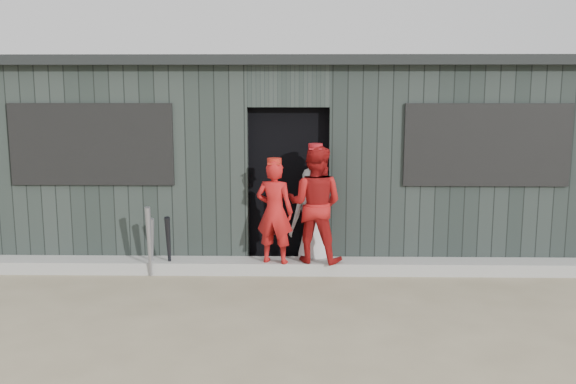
{
  "coord_description": "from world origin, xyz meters",
  "views": [
    {
      "loc": [
        0.14,
        -5.76,
        2.28
      ],
      "look_at": [
        0.0,
        1.8,
        1.0
      ],
      "focal_mm": 40.0,
      "sensor_mm": 36.0,
      "label": 1
    }
  ],
  "objects_px": {
    "bat_mid": "(149,242)",
    "dugout": "(290,153)",
    "bat_left": "(152,245)",
    "player_red_right": "(315,204)",
    "player_red_left": "(275,212)",
    "bat_right": "(169,245)",
    "player_grey_back": "(315,217)"
  },
  "relations": [
    {
      "from": "bat_mid",
      "to": "player_grey_back",
      "type": "bearing_deg",
      "value": 14.17
    },
    {
      "from": "player_red_left",
      "to": "dugout",
      "type": "distance_m",
      "value": 1.86
    },
    {
      "from": "bat_left",
      "to": "bat_right",
      "type": "bearing_deg",
      "value": -13.24
    },
    {
      "from": "player_red_right",
      "to": "bat_mid",
      "type": "bearing_deg",
      "value": 22.35
    },
    {
      "from": "bat_right",
      "to": "dugout",
      "type": "bearing_deg",
      "value": 51.56
    },
    {
      "from": "bat_mid",
      "to": "bat_right",
      "type": "xyz_separation_m",
      "value": [
        0.2,
        0.13,
        -0.07
      ]
    },
    {
      "from": "player_grey_back",
      "to": "bat_mid",
      "type": "bearing_deg",
      "value": -6.59
    },
    {
      "from": "bat_right",
      "to": "bat_mid",
      "type": "bearing_deg",
      "value": -146.78
    },
    {
      "from": "bat_mid",
      "to": "dugout",
      "type": "distance_m",
      "value": 2.68
    },
    {
      "from": "bat_right",
      "to": "dugout",
      "type": "xyz_separation_m",
      "value": [
        1.43,
        1.81,
        0.92
      ]
    },
    {
      "from": "player_red_right",
      "to": "dugout",
      "type": "distance_m",
      "value": 1.79
    },
    {
      "from": "bat_mid",
      "to": "player_red_right",
      "type": "distance_m",
      "value": 2.02
    },
    {
      "from": "bat_right",
      "to": "player_red_right",
      "type": "xyz_separation_m",
      "value": [
        1.76,
        0.1,
        0.49
      ]
    },
    {
      "from": "bat_left",
      "to": "player_red_right",
      "type": "height_order",
      "value": "player_red_right"
    },
    {
      "from": "player_red_left",
      "to": "dugout",
      "type": "bearing_deg",
      "value": -80.23
    },
    {
      "from": "bat_mid",
      "to": "player_grey_back",
      "type": "distance_m",
      "value": 2.03
    },
    {
      "from": "player_red_left",
      "to": "dugout",
      "type": "xyz_separation_m",
      "value": [
        0.16,
        1.78,
        0.52
      ]
    },
    {
      "from": "bat_mid",
      "to": "dugout",
      "type": "height_order",
      "value": "dugout"
    },
    {
      "from": "player_red_right",
      "to": "bat_right",
      "type": "bearing_deg",
      "value": 18.84
    },
    {
      "from": "player_red_right",
      "to": "player_grey_back",
      "type": "relative_size",
      "value": 1.11
    },
    {
      "from": "bat_left",
      "to": "bat_right",
      "type": "distance_m",
      "value": 0.23
    },
    {
      "from": "bat_right",
      "to": "player_red_left",
      "type": "height_order",
      "value": "player_red_left"
    },
    {
      "from": "bat_left",
      "to": "bat_mid",
      "type": "height_order",
      "value": "bat_mid"
    },
    {
      "from": "bat_left",
      "to": "player_red_right",
      "type": "xyz_separation_m",
      "value": [
        1.98,
        0.05,
        0.51
      ]
    },
    {
      "from": "bat_right",
      "to": "player_grey_back",
      "type": "distance_m",
      "value": 1.82
    },
    {
      "from": "player_red_left",
      "to": "dugout",
      "type": "relative_size",
      "value": 0.15
    },
    {
      "from": "player_red_left",
      "to": "player_red_right",
      "type": "relative_size",
      "value": 0.88
    },
    {
      "from": "bat_mid",
      "to": "player_red_left",
      "type": "bearing_deg",
      "value": 6.25
    },
    {
      "from": "bat_mid",
      "to": "player_red_right",
      "type": "height_order",
      "value": "player_red_right"
    },
    {
      "from": "bat_right",
      "to": "player_grey_back",
      "type": "relative_size",
      "value": 0.58
    },
    {
      "from": "player_grey_back",
      "to": "dugout",
      "type": "bearing_deg",
      "value": -98.0
    },
    {
      "from": "player_red_left",
      "to": "bat_right",
      "type": "bearing_deg",
      "value": 16.22
    }
  ]
}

